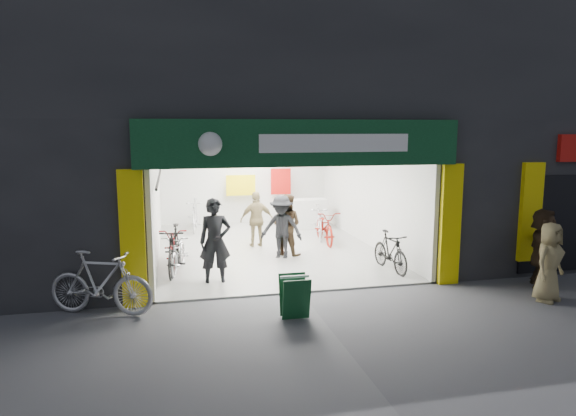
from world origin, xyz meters
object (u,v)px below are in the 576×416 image
object	(u,v)px
parked_bike	(101,283)
sandwich_board	(295,296)
pedestrian_near	(549,262)
bike_left_front	(179,252)
bike_right_front	(390,252)

from	to	relation	value
parked_bike	sandwich_board	size ratio (longest dim) A/B	2.60
parked_bike	pedestrian_near	bearing A→B (deg)	-76.07
bike_left_front	bike_right_front	distance (m)	4.96
pedestrian_near	sandwich_board	world-z (taller)	pedestrian_near
parked_bike	sandwich_board	xyz separation A→B (m)	(3.35, -0.97, -0.18)
pedestrian_near	sandwich_board	distance (m)	5.03
parked_bike	pedestrian_near	xyz separation A→B (m)	(8.36, -1.15, 0.18)
bike_left_front	sandwich_board	distance (m)	4.07
parked_bike	pedestrian_near	size ratio (longest dim) A/B	1.27
bike_right_front	parked_bike	bearing A→B (deg)	-171.27
sandwich_board	bike_right_front	bearing A→B (deg)	40.71
bike_right_front	pedestrian_near	distance (m)	3.37
bike_right_front	bike_left_front	bearing A→B (deg)	162.15
bike_left_front	bike_right_front	xyz separation A→B (m)	(4.82, -1.16, 0.02)
parked_bike	sandwich_board	bearing A→B (deg)	-84.38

